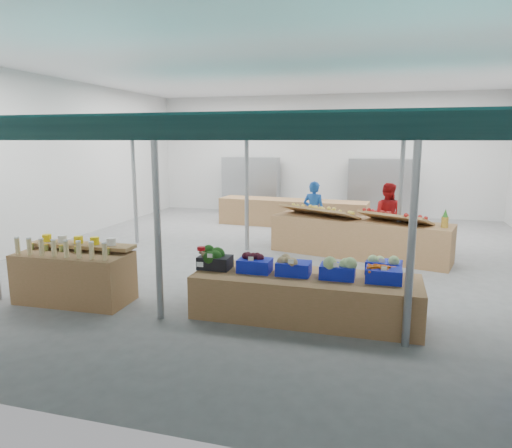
# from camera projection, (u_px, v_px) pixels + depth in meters

# --- Properties ---
(floor) EXTENTS (13.00, 13.00, 0.00)m
(floor) POSITION_uv_depth(u_px,v_px,m) (283.00, 258.00, 10.38)
(floor) COLOR slate
(floor) RESTS_ON ground
(hall) EXTENTS (13.00, 13.00, 13.00)m
(hall) POSITION_uv_depth(u_px,v_px,m) (296.00, 140.00, 11.26)
(hall) COLOR silver
(hall) RESTS_ON ground
(pole_grid) EXTENTS (10.00, 4.60, 3.00)m
(pole_grid) POSITION_uv_depth(u_px,v_px,m) (304.00, 187.00, 8.19)
(pole_grid) COLOR gray
(pole_grid) RESTS_ON floor
(awnings) EXTENTS (9.50, 7.08, 0.30)m
(awnings) POSITION_uv_depth(u_px,v_px,m) (305.00, 132.00, 8.02)
(awnings) COLOR #0B2B2F
(awnings) RESTS_ON pole_grid
(back_shelving_left) EXTENTS (2.00, 0.50, 2.00)m
(back_shelving_left) POSITION_uv_depth(u_px,v_px,m) (251.00, 186.00, 16.54)
(back_shelving_left) COLOR #B23F33
(back_shelving_left) RESTS_ON floor
(back_shelving_right) EXTENTS (2.00, 0.50, 2.00)m
(back_shelving_right) POSITION_uv_depth(u_px,v_px,m) (379.00, 189.00, 15.35)
(back_shelving_right) COLOR #B23F33
(back_shelving_right) RESTS_ON floor
(bottle_shelf) EXTENTS (1.87, 1.16, 1.10)m
(bottle_shelf) POSITION_uv_depth(u_px,v_px,m) (76.00, 275.00, 7.52)
(bottle_shelf) COLOR olive
(bottle_shelf) RESTS_ON floor
(veg_counter) EXTENTS (3.34, 1.12, 0.65)m
(veg_counter) POSITION_uv_depth(u_px,v_px,m) (305.00, 296.00, 6.84)
(veg_counter) COLOR olive
(veg_counter) RESTS_ON floor
(fruit_counter) EXTENTS (4.13, 1.91, 0.86)m
(fruit_counter) POSITION_uv_depth(u_px,v_px,m) (359.00, 238.00, 10.42)
(fruit_counter) COLOR olive
(fruit_counter) RESTS_ON floor
(far_counter) EXTENTS (4.64, 1.27, 0.82)m
(far_counter) POSITION_uv_depth(u_px,v_px,m) (292.00, 213.00, 14.11)
(far_counter) COLOR olive
(far_counter) RESTS_ON floor
(vendor_left) EXTENTS (0.66, 0.52, 1.61)m
(vendor_left) POSITION_uv_depth(u_px,v_px,m) (314.00, 212.00, 11.71)
(vendor_left) COLOR #1B51B3
(vendor_left) RESTS_ON floor
(vendor_right) EXTENTS (0.91, 0.78, 1.61)m
(vendor_right) POSITION_uv_depth(u_px,v_px,m) (386.00, 215.00, 11.24)
(vendor_right) COLOR red
(vendor_right) RESTS_ON floor
(crate_broccoli) EXTENTS (0.50, 0.40, 0.35)m
(crate_broccoli) POSITION_uv_depth(u_px,v_px,m) (215.00, 259.00, 7.13)
(crate_broccoli) COLOR black
(crate_broccoli) RESTS_ON veg_counter
(crate_beets) EXTENTS (0.50, 0.40, 0.29)m
(crate_beets) POSITION_uv_depth(u_px,v_px,m) (255.00, 263.00, 6.96)
(crate_beets) COLOR #101CB1
(crate_beets) RESTS_ON veg_counter
(crate_celeriac) EXTENTS (0.50, 0.40, 0.31)m
(crate_celeriac) POSITION_uv_depth(u_px,v_px,m) (294.00, 265.00, 6.80)
(crate_celeriac) COLOR #101CB1
(crate_celeriac) RESTS_ON veg_counter
(crate_cabbage) EXTENTS (0.50, 0.40, 0.35)m
(crate_cabbage) POSITION_uv_depth(u_px,v_px,m) (338.00, 268.00, 6.63)
(crate_cabbage) COLOR #101CB1
(crate_cabbage) RESTS_ON veg_counter
(crate_carrots) EXTENTS (0.50, 0.40, 0.29)m
(crate_carrots) POSITION_uv_depth(u_px,v_px,m) (384.00, 274.00, 6.46)
(crate_carrots) COLOR #101CB1
(crate_carrots) RESTS_ON veg_counter
(sparrow) EXTENTS (0.12, 0.09, 0.11)m
(sparrow) POSITION_uv_depth(u_px,v_px,m) (203.00, 254.00, 7.05)
(sparrow) COLOR brown
(sparrow) RESTS_ON crate_broccoli
(pole_ribbon) EXTENTS (0.12, 0.12, 0.28)m
(pole_ribbon) POSITION_uv_depth(u_px,v_px,m) (201.00, 250.00, 6.54)
(pole_ribbon) COLOR #B50C12
(pole_ribbon) RESTS_ON pole_grid
(apple_heap_yellow) EXTENTS (2.01, 1.52, 0.27)m
(apple_heap_yellow) POSITION_uv_depth(u_px,v_px,m) (318.00, 210.00, 10.70)
(apple_heap_yellow) COLOR #997247
(apple_heap_yellow) RESTS_ON fruit_counter
(apple_heap_red) EXTENTS (1.65, 1.33, 0.27)m
(apple_heap_red) POSITION_uv_depth(u_px,v_px,m) (395.00, 216.00, 9.83)
(apple_heap_red) COLOR #997247
(apple_heap_red) RESTS_ON fruit_counter
(pineapple) EXTENTS (0.14, 0.14, 0.39)m
(pineapple) POSITION_uv_depth(u_px,v_px,m) (445.00, 219.00, 9.34)
(pineapple) COLOR #8C6019
(pineapple) RESTS_ON fruit_counter
(crate_extra) EXTENTS (0.55, 0.44, 0.32)m
(crate_extra) POSITION_uv_depth(u_px,v_px,m) (384.00, 264.00, 6.85)
(crate_extra) COLOR #101CB1
(crate_extra) RESTS_ON veg_counter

